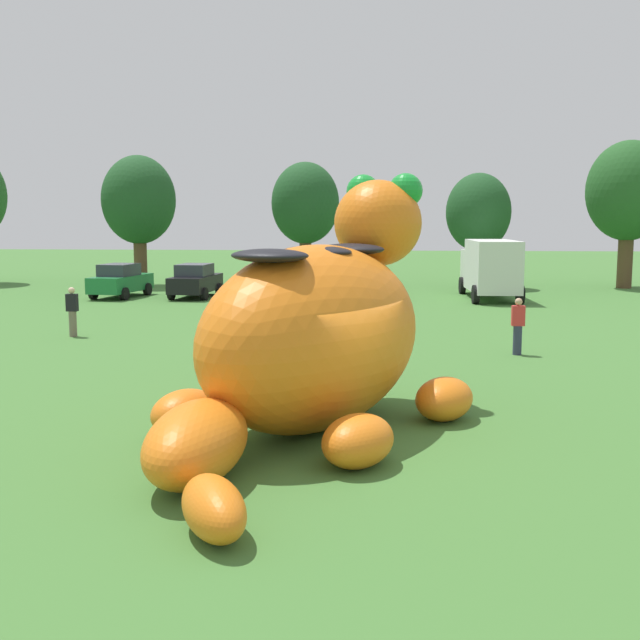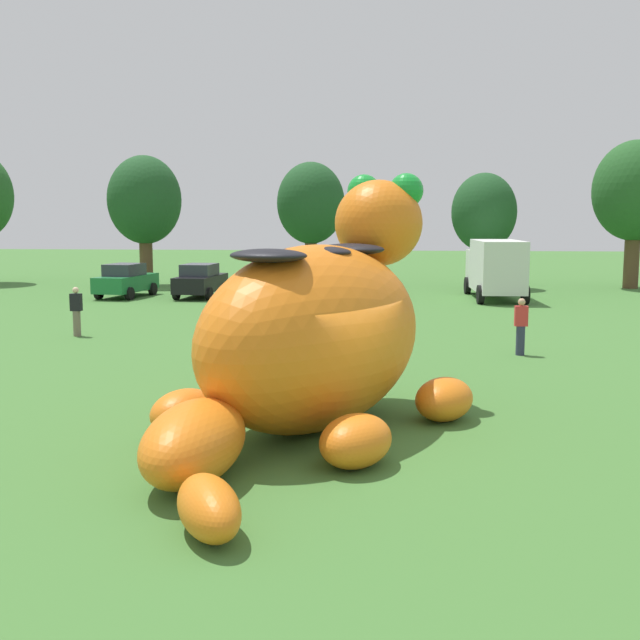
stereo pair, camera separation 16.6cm
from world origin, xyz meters
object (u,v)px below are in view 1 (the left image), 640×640
Objects in this scene: car_red at (280,281)px; spectator_near_inflatable at (72,312)px; giant_inflatable_creature at (316,334)px; box_truck at (490,267)px; car_white at (357,281)px; spectator_mid_field at (316,296)px; car_black at (195,281)px; spectator_by_cars at (518,327)px; car_green at (120,281)px.

car_red is 14.49m from spectator_near_inflatable.
giant_inflatable_creature is 1.56× the size of box_truck.
box_truck is (6.71, 24.46, -0.25)m from giant_inflatable_creature.
box_truck reaches higher than car_white.
spectator_mid_field is at bearing -136.49° from box_truck.
car_white is at bearing 5.27° from car_black.
spectator_near_inflatable is 1.00× the size of spectator_by_cars.
car_green and car_black have the same top height.
car_white is 16.66m from spectator_near_inflatable.
car_green is at bearing -177.71° from box_truck.
car_white is 17.04m from spectator_by_cars.
car_black is 20.50m from spectator_by_cars.
car_red reaches higher than spectator_by_cars.
spectator_by_cars is (5.30, -16.19, -0.01)m from car_white.
spectator_mid_field is at bearing -33.17° from car_green.
car_red is 2.42× the size of spectator_near_inflatable.
giant_inflatable_creature reaches higher than car_black.
spectator_by_cars is (13.50, -15.43, -0.01)m from car_black.
car_green is 12.08m from car_white.
giant_inflatable_creature is at bearing -49.41° from spectator_near_inflatable.
car_green is 0.67× the size of box_truck.
giant_inflatable_creature is 25.28m from car_black.
giant_inflatable_creature is 5.89× the size of spectator_near_inflatable.
spectator_near_inflatable is (-1.18, -13.01, -0.01)m from car_black.
spectator_mid_field is (2.49, -7.53, -0.01)m from car_red.
spectator_near_inflatable is at bearing -143.49° from spectator_mid_field.
giant_inflatable_creature is 2.40× the size of car_white.
spectator_by_cars is at bearing -59.79° from car_red.
car_black is 2.47× the size of spectator_mid_field.
spectator_mid_field is at bearing 36.51° from spectator_near_inflatable.
spectator_near_inflatable is 9.89m from spectator_mid_field.
car_white is at bearing 108.14° from spectator_by_cars.
spectator_near_inflatable is at bearing -78.26° from car_green.
car_black is at bearing 133.52° from spectator_mid_field.
car_green is 18.74m from box_truck.
box_truck is (10.58, 0.15, 0.74)m from car_red.
car_green and car_white have the same top height.
spectator_mid_field is at bearing -46.48° from car_black.
spectator_mid_field is (10.61, -6.94, -0.01)m from car_green.
spectator_near_inflatable is 14.88m from spectator_by_cars.
car_white is 8.01m from spectator_mid_field.
car_red is 10.61m from box_truck.
spectator_near_inflatable is at bearing 170.64° from spectator_by_cars.
car_white is at bearing 79.72° from spectator_mid_field.
box_truck is (6.67, -0.20, 0.74)m from car_white.
giant_inflatable_creature is at bearing -71.17° from car_black.
car_green is at bearing 146.83° from spectator_mid_field.
box_truck is at bearing 85.14° from spectator_by_cars.
car_green reaches higher than spectator_by_cars.
giant_inflatable_creature is at bearing -63.16° from car_green.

